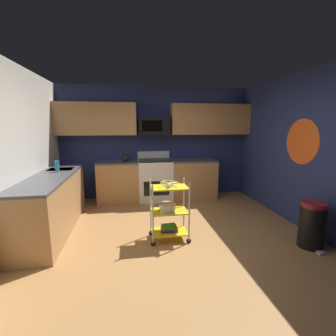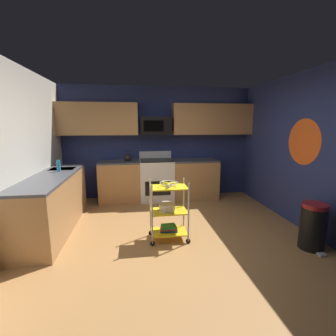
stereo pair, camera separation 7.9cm
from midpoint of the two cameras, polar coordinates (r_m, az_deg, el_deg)
name	(u,v)px [view 1 (the left image)]	position (r m, az deg, el deg)	size (l,w,h in m)	color
floor	(175,243)	(3.70, 1.00, -17.75)	(4.40, 4.80, 0.04)	#A87542
wall_back	(156,143)	(5.69, -3.31, 6.10)	(4.52, 0.06, 2.60)	navy
wall_left	(0,160)	(3.64, -36.07, 1.64)	(0.06, 4.80, 2.60)	silver
wall_right	(317,153)	(4.29, 31.88, 3.12)	(0.06, 4.80, 2.60)	navy
wall_flower_decal	(302,142)	(4.50, 29.13, 5.57)	(0.76, 0.76, 0.00)	#E5591E
counter_run	(119,188)	(4.87, -12.12, -4.86)	(3.56, 2.77, 0.92)	#B27F4C
oven_range	(155,179)	(5.49, -3.58, -2.76)	(0.76, 0.65, 1.10)	white
upper_cabinets	(157,119)	(5.48, -3.00, 11.69)	(4.40, 0.33, 0.70)	#B27F4C
microwave	(154,126)	(5.44, -3.84, 10.12)	(0.70, 0.39, 0.40)	black
rolling_cart	(169,211)	(3.60, -0.33, -10.34)	(0.60, 0.37, 0.91)	silver
fruit_bowl	(169,184)	(3.47, -0.34, -3.79)	(0.27, 0.27, 0.07)	silver
mixing_bowl_large	(168,207)	(3.58, -0.74, -9.36)	(0.25, 0.25, 0.11)	silver
book_stack	(169,228)	(3.71, -0.32, -14.32)	(0.27, 0.19, 0.09)	#1E4C8C
kettle	(126,158)	(5.36, -10.53, 2.42)	(0.21, 0.18, 0.26)	black
dish_soap_bottle	(57,166)	(4.53, -25.67, 0.39)	(0.06, 0.06, 0.20)	#2D8CBF
trash_can	(312,225)	(3.98, 30.93, -11.71)	(0.34, 0.42, 0.66)	black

